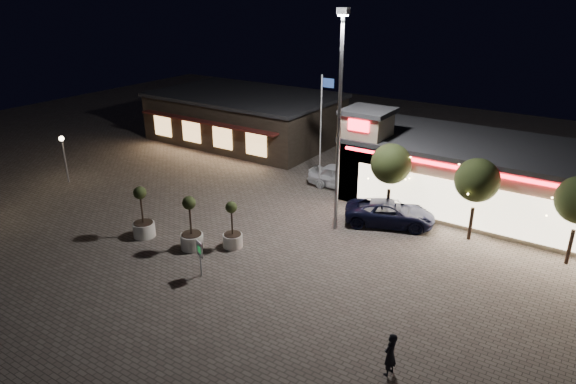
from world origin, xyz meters
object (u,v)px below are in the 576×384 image
Objects in this scene: pickup_truck at (390,213)px; valet_sign at (200,252)px; pedestrian at (390,354)px; planter_mid at (191,232)px; white_sedan at (342,177)px; planter_left at (143,221)px.

pickup_truck is 11.98m from valet_sign.
pedestrian is 0.58× the size of planter_mid.
white_sedan is at bearing 78.03° from planter_mid.
valet_sign is at bearing 131.29° from pickup_truck.
pickup_truck is 11.76m from planter_mid.
pedestrian is 0.58× the size of planter_left.
planter_mid reaches higher than pickup_truck.
white_sedan is (-5.16, 3.69, 0.09)m from pickup_truck.
pickup_truck is 3.01× the size of pedestrian.
planter_left reaches higher than white_sedan.
pickup_truck is 14.45m from planter_left.
pedestrian is at bearing -150.80° from white_sedan.
pickup_truck is at bearing -147.51° from pedestrian.
white_sedan is 12.76m from planter_mid.
pedestrian is at bearing -7.29° from valet_sign.
planter_left reaches higher than pedestrian.
white_sedan is 1.59× the size of planter_mid.
valet_sign reaches higher than pedestrian.
planter_mid is (-7.81, -8.79, 0.21)m from pickup_truck.
white_sedan is 18.76m from pedestrian.
pickup_truck is 1.09× the size of white_sedan.
pickup_truck is at bearing -129.60° from white_sedan.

